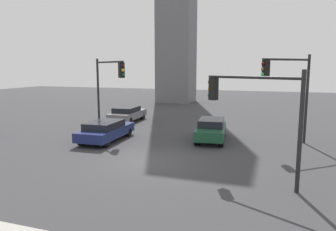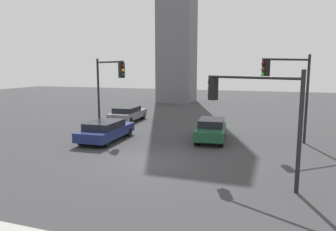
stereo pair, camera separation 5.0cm
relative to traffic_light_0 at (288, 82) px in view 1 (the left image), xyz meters
name	(u,v)px [view 1 (the left image)]	position (x,y,z in m)	size (l,w,h in m)	color
ground_plane	(153,162)	(-6.25, -5.67, -3.81)	(103.38, 103.38, 0.00)	#38383A
traffic_light_0	(288,82)	(0.00, 0.00, 0.00)	(2.72, 2.33, 5.40)	black
traffic_light_1	(109,80)	(-11.78, 0.00, -0.01)	(3.49, 2.53, 5.29)	black
traffic_light_2	(250,102)	(-1.60, -6.55, -0.56)	(3.91, 2.14, 4.55)	black
car_1	(211,129)	(-4.41, -0.17, -3.08)	(2.16, 4.24, 1.38)	#19472D
car_4	(106,130)	(-10.74, -2.41, -3.12)	(2.12, 4.68, 1.29)	navy
car_5	(127,114)	(-12.62, 4.53, -3.10)	(2.08, 4.54, 1.31)	slate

